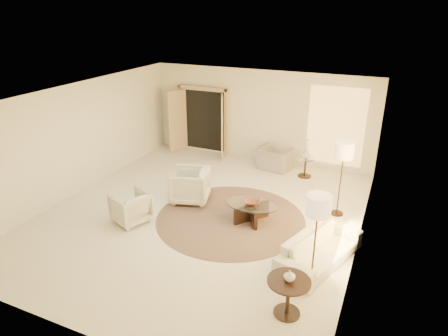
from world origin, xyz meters
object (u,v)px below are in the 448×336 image
at_px(armchair_right, 131,206).
at_px(floor_lamp_far, 318,210).
at_px(end_vase, 290,276).
at_px(side_vase, 306,154).
at_px(accent_chair, 275,155).
at_px(armchair_left, 190,184).
at_px(end_table, 288,291).
at_px(side_table, 305,165).
at_px(bowl, 252,202).
at_px(coffee_table, 252,210).
at_px(floor_lamp_near, 344,153).
at_px(sofa, 320,249).

distance_m(armchair_right, floor_lamp_far, 4.38).
bearing_deg(end_vase, side_vase, 100.60).
bearing_deg(floor_lamp_far, accent_chair, 114.47).
xyz_separation_m(floor_lamp_far, end_vase, (-0.18, -0.92, -0.73)).
distance_m(armchair_left, end_table, 4.38).
relative_size(end_table, side_vase, 2.72).
xyz_separation_m(side_table, bowl, (-0.51, -2.99, 0.13)).
xyz_separation_m(armchair_right, bowl, (2.48, 1.12, 0.10)).
bearing_deg(coffee_table, floor_lamp_near, 32.97).
bearing_deg(floor_lamp_near, accent_chair, 136.47).
distance_m(floor_lamp_near, floor_lamp_far, 2.73).
distance_m(bowl, end_vase, 2.98).
xyz_separation_m(coffee_table, floor_lamp_far, (1.73, -1.61, 1.19)).
xyz_separation_m(armchair_left, coffee_table, (1.76, -0.33, -0.19)).
height_order(accent_chair, side_vase, accent_chair).
distance_m(side_table, side_vase, 0.35).
xyz_separation_m(sofa, side_table, (-1.21, 3.93, 0.05)).
relative_size(accent_chair, end_vase, 5.13).
bearing_deg(side_table, coffee_table, -99.77).
distance_m(armchair_right, end_table, 4.27).
bearing_deg(end_table, floor_lamp_far, 78.94).
bearing_deg(armchair_right, side_table, 166.77).
bearing_deg(armchair_left, floor_lamp_far, 44.54).
distance_m(sofa, floor_lamp_far, 1.35).
xyz_separation_m(accent_chair, bowl, (0.46, -3.20, 0.06)).
distance_m(sofa, bowl, 1.98).
bearing_deg(armchair_right, coffee_table, 137.15).
bearing_deg(armchair_left, coffee_table, 63.01).
height_order(accent_chair, floor_lamp_far, floor_lamp_far).
bearing_deg(coffee_table, floor_lamp_far, -42.98).
relative_size(armchair_left, floor_lamp_far, 0.53).
xyz_separation_m(coffee_table, end_table, (1.55, -2.53, 0.17)).
height_order(armchair_left, side_table, armchair_left).
bearing_deg(sofa, floor_lamp_near, 18.59).
distance_m(end_table, floor_lamp_near, 3.82).
height_order(end_table, floor_lamp_near, floor_lamp_near).
height_order(floor_lamp_near, floor_lamp_far, floor_lamp_near).
distance_m(armchair_left, floor_lamp_far, 4.12).
height_order(end_vase, side_vase, end_vase).
xyz_separation_m(end_table, floor_lamp_near, (0.18, 3.66, 1.08)).
bearing_deg(armchair_right, accent_chair, 177.83).
distance_m(accent_chair, coffee_table, 3.24).
height_order(end_table, bowl, end_table).
distance_m(armchair_left, coffee_table, 1.80).
bearing_deg(floor_lamp_far, side_vase, 104.80).
bearing_deg(coffee_table, side_table, 80.23).
xyz_separation_m(side_table, floor_lamp_near, (1.21, -1.86, 1.18)).
bearing_deg(accent_chair, floor_lamp_far, 125.52).
height_order(side_table, end_vase, end_vase).
height_order(sofa, armchair_left, armchair_left).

